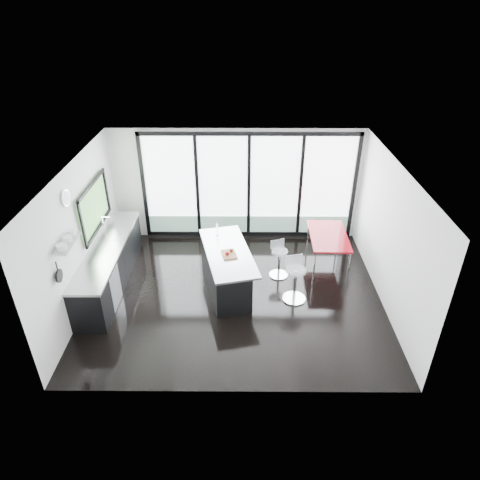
{
  "coord_description": "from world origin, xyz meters",
  "views": [
    {
      "loc": [
        0.15,
        -7.13,
        5.52
      ],
      "look_at": [
        0.1,
        0.3,
        1.15
      ],
      "focal_mm": 32.0,
      "sensor_mm": 36.0,
      "label": 1
    }
  ],
  "objects_px": {
    "bar_stool_near": "(295,284)",
    "bar_stool_far": "(279,263)",
    "island": "(225,269)",
    "red_table": "(327,250)"
  },
  "relations": [
    {
      "from": "island",
      "to": "red_table",
      "type": "height_order",
      "value": "island"
    },
    {
      "from": "bar_stool_near",
      "to": "bar_stool_far",
      "type": "bearing_deg",
      "value": 92.62
    },
    {
      "from": "island",
      "to": "red_table",
      "type": "distance_m",
      "value": 2.45
    },
    {
      "from": "bar_stool_near",
      "to": "island",
      "type": "bearing_deg",
      "value": 147.91
    },
    {
      "from": "bar_stool_far",
      "to": "red_table",
      "type": "bearing_deg",
      "value": 3.78
    },
    {
      "from": "bar_stool_near",
      "to": "red_table",
      "type": "xyz_separation_m",
      "value": [
        0.87,
        1.31,
        0.01
      ]
    },
    {
      "from": "bar_stool_near",
      "to": "red_table",
      "type": "height_order",
      "value": "red_table"
    },
    {
      "from": "island",
      "to": "bar_stool_far",
      "type": "xyz_separation_m",
      "value": [
        1.18,
        0.39,
        -0.11
      ]
    },
    {
      "from": "bar_stool_near",
      "to": "bar_stool_far",
      "type": "xyz_separation_m",
      "value": [
        -0.26,
        0.85,
        -0.05
      ]
    },
    {
      "from": "red_table",
      "to": "bar_stool_far",
      "type": "bearing_deg",
      "value": -157.43
    }
  ]
}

